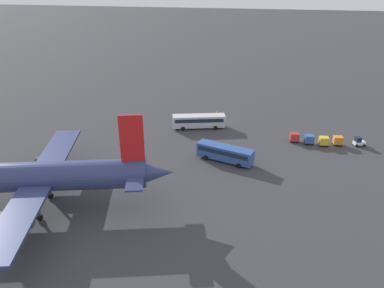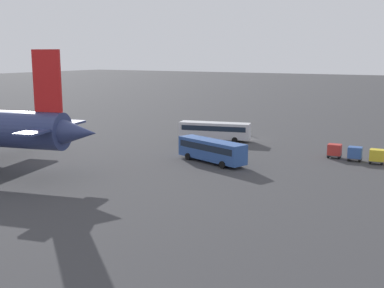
{
  "view_description": "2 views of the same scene",
  "coord_description": "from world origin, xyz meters",
  "px_view_note": "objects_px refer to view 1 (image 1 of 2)",
  "views": [
    {
      "loc": [
        -8.72,
        87.64,
        35.0
      ],
      "look_at": [
        3.2,
        23.18,
        4.26
      ],
      "focal_mm": 35.0,
      "sensor_mm": 36.0,
      "label": 1
    },
    {
      "loc": [
        -34.56,
        79.92,
        15.13
      ],
      "look_at": [
        -4.07,
        28.15,
        3.93
      ],
      "focal_mm": 45.0,
      "sensor_mm": 36.0,
      "label": 2
    }
  ],
  "objects_px": {
    "cargo_cart_orange": "(338,140)",
    "cargo_cart_red": "(294,137)",
    "shuttle_bus_far": "(225,152)",
    "worker_person": "(217,114)",
    "cargo_cart_blue": "(309,139)",
    "cargo_cart_yellow": "(324,141)",
    "shuttle_bus_near": "(199,120)",
    "baggage_tug": "(359,142)",
    "airplane": "(31,177)"
  },
  "relations": [
    {
      "from": "cargo_cart_orange",
      "to": "cargo_cart_red",
      "type": "distance_m",
      "value": 9.2
    },
    {
      "from": "shuttle_bus_far",
      "to": "worker_person",
      "type": "relative_size",
      "value": 6.73
    },
    {
      "from": "cargo_cart_orange",
      "to": "cargo_cart_blue",
      "type": "bearing_deg",
      "value": 4.3
    },
    {
      "from": "shuttle_bus_far",
      "to": "cargo_cart_yellow",
      "type": "xyz_separation_m",
      "value": [
        -20.38,
        -11.05,
        -0.75
      ]
    },
    {
      "from": "shuttle_bus_far",
      "to": "shuttle_bus_near",
      "type": "bearing_deg",
      "value": -45.4
    },
    {
      "from": "cargo_cart_yellow",
      "to": "cargo_cart_blue",
      "type": "distance_m",
      "value": 3.09
    },
    {
      "from": "shuttle_bus_near",
      "to": "cargo_cart_red",
      "type": "relative_size",
      "value": 6.04
    },
    {
      "from": "baggage_tug",
      "to": "cargo_cart_orange",
      "type": "height_order",
      "value": "baggage_tug"
    },
    {
      "from": "airplane",
      "to": "cargo_cart_red",
      "type": "height_order",
      "value": "airplane"
    },
    {
      "from": "shuttle_bus_far",
      "to": "cargo_cart_blue",
      "type": "height_order",
      "value": "shuttle_bus_far"
    },
    {
      "from": "airplane",
      "to": "cargo_cart_orange",
      "type": "bearing_deg",
      "value": -160.74
    },
    {
      "from": "shuttle_bus_near",
      "to": "baggage_tug",
      "type": "bearing_deg",
      "value": 159.94
    },
    {
      "from": "shuttle_bus_far",
      "to": "baggage_tug",
      "type": "height_order",
      "value": "shuttle_bus_far"
    },
    {
      "from": "baggage_tug",
      "to": "cargo_cart_blue",
      "type": "relative_size",
      "value": 1.25
    },
    {
      "from": "airplane",
      "to": "cargo_cart_red",
      "type": "distance_m",
      "value": 54.36
    },
    {
      "from": "worker_person",
      "to": "cargo_cart_yellow",
      "type": "relative_size",
      "value": 0.82
    },
    {
      "from": "cargo_cart_blue",
      "to": "cargo_cart_yellow",
      "type": "bearing_deg",
      "value": 172.84
    },
    {
      "from": "shuttle_bus_near",
      "to": "cargo_cart_blue",
      "type": "relative_size",
      "value": 6.04
    },
    {
      "from": "worker_person",
      "to": "cargo_cart_red",
      "type": "height_order",
      "value": "cargo_cart_red"
    },
    {
      "from": "worker_person",
      "to": "cargo_cart_red",
      "type": "xyz_separation_m",
      "value": [
        -18.81,
        11.87,
        0.32
      ]
    },
    {
      "from": "cargo_cart_yellow",
      "to": "cargo_cart_blue",
      "type": "xyz_separation_m",
      "value": [
        3.07,
        -0.39,
        0.0
      ]
    },
    {
      "from": "shuttle_bus_near",
      "to": "shuttle_bus_far",
      "type": "distance_m",
      "value": 18.0
    },
    {
      "from": "shuttle_bus_far",
      "to": "worker_person",
      "type": "xyz_separation_m",
      "value": [
        4.56,
        -23.91,
        -1.07
      ]
    },
    {
      "from": "cargo_cart_red",
      "to": "cargo_cart_orange",
      "type": "bearing_deg",
      "value": 179.11
    },
    {
      "from": "baggage_tug",
      "to": "cargo_cart_orange",
      "type": "distance_m",
      "value": 4.51
    },
    {
      "from": "worker_person",
      "to": "cargo_cart_blue",
      "type": "relative_size",
      "value": 0.82
    },
    {
      "from": "baggage_tug",
      "to": "cargo_cart_red",
      "type": "bearing_deg",
      "value": -14.7
    },
    {
      "from": "shuttle_bus_near",
      "to": "baggage_tug",
      "type": "xyz_separation_m",
      "value": [
        -35.9,
        3.63,
        -1.0
      ]
    },
    {
      "from": "cargo_cart_blue",
      "to": "cargo_cart_red",
      "type": "bearing_deg",
      "value": -11.15
    },
    {
      "from": "cargo_cart_yellow",
      "to": "cargo_cart_red",
      "type": "height_order",
      "value": "same"
    },
    {
      "from": "baggage_tug",
      "to": "cargo_cart_blue",
      "type": "xyz_separation_m",
      "value": [
        10.6,
        1.06,
        0.25
      ]
    },
    {
      "from": "cargo_cart_yellow",
      "to": "shuttle_bus_near",
      "type": "bearing_deg",
      "value": -10.15
    },
    {
      "from": "cargo_cart_yellow",
      "to": "cargo_cart_blue",
      "type": "relative_size",
      "value": 1.0
    },
    {
      "from": "shuttle_bus_near",
      "to": "cargo_cart_yellow",
      "type": "distance_m",
      "value": 28.83
    },
    {
      "from": "cargo_cart_yellow",
      "to": "cargo_cart_orange",
      "type": "bearing_deg",
      "value": -164.57
    },
    {
      "from": "airplane",
      "to": "cargo_cart_orange",
      "type": "relative_size",
      "value": 20.67
    },
    {
      "from": "shuttle_bus_near",
      "to": "cargo_cart_yellow",
      "type": "bearing_deg",
      "value": 155.57
    },
    {
      "from": "shuttle_bus_far",
      "to": "baggage_tug",
      "type": "distance_m",
      "value": 30.6
    },
    {
      "from": "worker_person",
      "to": "cargo_cart_blue",
      "type": "bearing_deg",
      "value": 150.31
    },
    {
      "from": "shuttle_bus_near",
      "to": "cargo_cart_yellow",
      "type": "xyz_separation_m",
      "value": [
        -28.37,
        5.08,
        -0.75
      ]
    },
    {
      "from": "cargo_cart_blue",
      "to": "baggage_tug",
      "type": "bearing_deg",
      "value": -174.27
    },
    {
      "from": "worker_person",
      "to": "shuttle_bus_near",
      "type": "bearing_deg",
      "value": 66.21
    },
    {
      "from": "cargo_cart_yellow",
      "to": "cargo_cart_red",
      "type": "xyz_separation_m",
      "value": [
        6.13,
        -0.99,
        0.0
      ]
    },
    {
      "from": "airplane",
      "to": "cargo_cart_blue",
      "type": "xyz_separation_m",
      "value": [
        -45.15,
        -33.48,
        -4.72
      ]
    },
    {
      "from": "cargo_cart_orange",
      "to": "cargo_cart_red",
      "type": "bearing_deg",
      "value": -0.89
    },
    {
      "from": "airplane",
      "to": "cargo_cart_yellow",
      "type": "height_order",
      "value": "airplane"
    },
    {
      "from": "shuttle_bus_far",
      "to": "cargo_cart_yellow",
      "type": "height_order",
      "value": "shuttle_bus_far"
    },
    {
      "from": "airplane",
      "to": "cargo_cart_blue",
      "type": "relative_size",
      "value": 20.67
    },
    {
      "from": "baggage_tug",
      "to": "cargo_cart_yellow",
      "type": "xyz_separation_m",
      "value": [
        7.53,
        1.45,
        0.25
      ]
    },
    {
      "from": "airplane",
      "to": "cargo_cart_red",
      "type": "relative_size",
      "value": 20.67
    }
  ]
}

